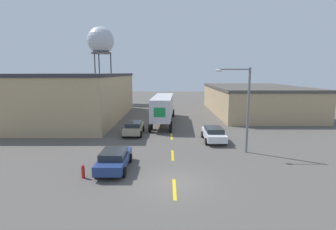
{
  "coord_description": "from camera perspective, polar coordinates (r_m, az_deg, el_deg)",
  "views": [
    {
      "loc": [
        -0.38,
        -15.39,
        6.78
      ],
      "look_at": [
        -0.37,
        11.6,
        2.41
      ],
      "focal_mm": 28.0,
      "sensor_mm": 36.0,
      "label": 1
    }
  ],
  "objects": [
    {
      "name": "parked_car_left_far",
      "position": [
        29.28,
        -7.52,
        -2.75
      ],
      "size": [
        2.06,
        4.68,
        1.42
      ],
      "color": "tan",
      "rests_on": "ground_plane"
    },
    {
      "name": "semi_truck",
      "position": [
        35.68,
        -0.99,
        1.97
      ],
      "size": [
        3.27,
        13.88,
        3.76
      ],
      "rotation": [
        0.0,
        0.0,
        -0.05
      ],
      "color": "silver",
      "rests_on": "ground_plane"
    },
    {
      "name": "water_tower",
      "position": [
        62.32,
        -14.47,
        15.28
      ],
      "size": [
        5.96,
        5.96,
        16.84
      ],
      "color": "#47474C",
      "rests_on": "ground_plane"
    },
    {
      "name": "street_lamp",
      "position": [
        22.83,
        16.13,
        2.52
      ],
      "size": [
        2.93,
        0.32,
        7.21
      ],
      "color": "slate",
      "rests_on": "ground_plane"
    },
    {
      "name": "warehouse_right",
      "position": [
        46.58,
        18.11,
        3.22
      ],
      "size": [
        13.77,
        22.46,
        4.59
      ],
      "color": "tan",
      "rests_on": "ground_plane"
    },
    {
      "name": "fire_hydrant",
      "position": [
        18.26,
        -18.03,
        -11.6
      ],
      "size": [
        0.22,
        0.22,
        0.88
      ],
      "color": "red",
      "rests_on": "ground_plane"
    },
    {
      "name": "road_centerline",
      "position": [
        22.01,
        0.97,
        -8.73
      ],
      "size": [
        0.2,
        15.63,
        0.01
      ],
      "color": "gold",
      "rests_on": "ground_plane"
    },
    {
      "name": "warehouse_left",
      "position": [
        41.28,
        -19.47,
        3.89
      ],
      "size": [
        13.76,
        24.49,
        6.67
      ],
      "color": "tan",
      "rests_on": "ground_plane"
    },
    {
      "name": "parked_car_left_near",
      "position": [
        19.12,
        -11.68,
        -9.35
      ],
      "size": [
        2.06,
        4.68,
        1.42
      ],
      "color": "navy",
      "rests_on": "ground_plane"
    },
    {
      "name": "ground_plane",
      "position": [
        16.82,
        1.31,
        -14.57
      ],
      "size": [
        160.0,
        160.0,
        0.0
      ],
      "primitive_type": "plane",
      "color": "#56514C"
    },
    {
      "name": "parked_car_right_mid",
      "position": [
        26.62,
        9.88,
        -4.01
      ],
      "size": [
        2.06,
        4.68,
        1.42
      ],
      "color": "silver",
      "rests_on": "ground_plane"
    }
  ]
}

